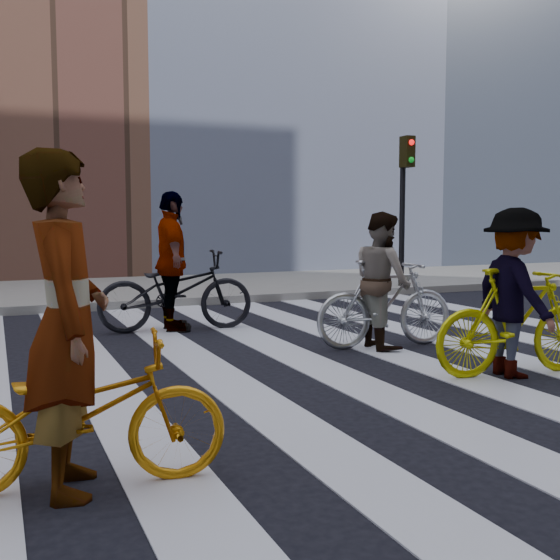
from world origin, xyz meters
TOP-DOWN VIEW (x-y plane):
  - ground at (0.00, 0.00)m, footprint 100.00×100.00m
  - sidewalk_far at (0.00, 7.50)m, footprint 100.00×5.00m
  - zebra_crosswalk at (0.00, 0.00)m, footprint 8.25×10.00m
  - traffic_signal at (4.40, 5.32)m, footprint 0.22×0.42m
  - bike_yellow_left at (-3.25, -2.65)m, footprint 1.76×0.82m
  - bike_silver_mid at (0.70, 0.28)m, footprint 1.84×0.68m
  - bike_yellow_right at (1.10, -1.50)m, footprint 1.86×0.75m
  - bike_dark_rear at (-1.34, 2.49)m, footprint 2.23×0.99m
  - rider_left at (-3.30, -2.65)m, footprint 0.56×0.77m
  - rider_mid at (0.65, 0.28)m, footprint 0.70×0.86m
  - rider_right at (1.05, -1.50)m, footprint 0.76×1.16m
  - rider_rear at (-1.39, 2.49)m, footprint 0.60×1.20m

SIDE VIEW (x-z plane):
  - ground at x=0.00m, z-range 0.00..0.00m
  - zebra_crosswalk at x=0.00m, z-range 0.00..0.01m
  - sidewalk_far at x=0.00m, z-range 0.00..0.15m
  - bike_yellow_left at x=-3.25m, z-range 0.00..0.89m
  - bike_silver_mid at x=0.70m, z-range 0.00..1.08m
  - bike_yellow_right at x=1.10m, z-range 0.00..1.09m
  - bike_dark_rear at x=-1.34m, z-range 0.00..1.14m
  - rider_mid at x=0.65m, z-range 0.00..1.66m
  - rider_right at x=1.05m, z-range 0.00..1.68m
  - rider_left at x=-3.30m, z-range 0.00..1.95m
  - rider_rear at x=-1.39m, z-range 0.00..1.96m
  - traffic_signal at x=4.40m, z-range 0.62..3.94m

